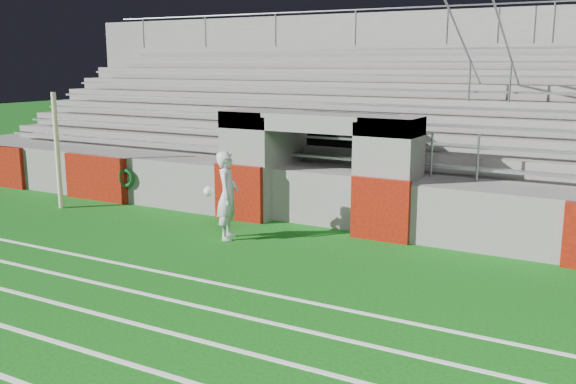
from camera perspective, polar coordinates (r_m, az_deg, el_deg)
The scene contains 6 objects.
ground at distance 12.20m, azimuth -5.01°, elevation -6.46°, with size 90.00×90.00×0.00m, color #0D500F.
field_post at distance 17.54m, azimuth -19.82°, elevation 3.45°, with size 0.13×0.13×3.00m, color beige.
field_markings at distance 8.84m, azimuth -24.23°, elevation -14.65°, with size 28.00×8.09×0.01m.
stadium_structure at distance 18.85m, azimuth 8.73°, elevation 4.50°, with size 26.00×8.48×5.42m.
goalkeeper_with_ball at distance 13.75m, azimuth -5.41°, elevation -0.30°, with size 0.81×0.82×1.90m.
hose_coil at distance 17.53m, azimuth -14.15°, elevation 1.24°, with size 0.50×0.14×0.50m.
Camera 1 is at (6.59, -9.55, 3.76)m, focal length 40.00 mm.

